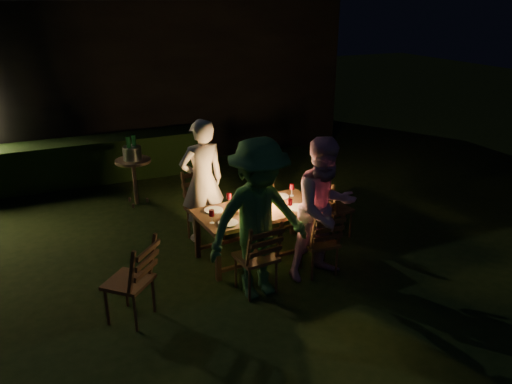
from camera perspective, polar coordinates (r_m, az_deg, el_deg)
name	(u,v)px	position (r m, az deg, el deg)	size (l,w,h in m)	color
garden_envelope	(99,77)	(12.03, -17.52, 12.42)	(40.00, 40.00, 3.20)	black
dining_table	(259,213)	(6.55, 0.33, -2.45)	(1.69, 0.93, 0.68)	#442D16
chair_near_left	(257,269)	(5.90, 0.08, -8.80)	(0.48, 0.51, 0.98)	#442D16
chair_near_right	(320,253)	(6.33, 7.29, -6.93)	(0.43, 0.46, 0.92)	#442D16
chair_far_left	(205,219)	(7.13, -5.85, -3.14)	(0.53, 0.56, 1.04)	#442D16
chair_far_right	(266,208)	(7.54, 1.19, -1.87)	(0.44, 0.47, 0.93)	#442D16
chair_end	(334,218)	(7.30, 8.85, -2.96)	(0.50, 0.47, 0.93)	#442D16
chair_spare	(131,295)	(5.59, -14.05, -11.30)	(0.66, 0.65, 1.00)	#442D16
person_house_side	(202,181)	(6.96, -6.17, 1.25)	(0.64, 0.42, 1.76)	beige
person_opp_right	(325,209)	(6.03, 7.86, -1.98)	(0.87, 0.68, 1.78)	#DF99BD
person_opp_left	(259,220)	(5.56, 0.32, -3.23)	(1.22, 0.70, 1.89)	#38713A
lantern	(260,195)	(6.52, 0.51, -0.40)	(0.16, 0.16, 0.35)	white
plate_far_left	(214,210)	(6.48, -4.88, -2.08)	(0.25, 0.25, 0.01)	white
plate_near_left	(228,223)	(6.11, -3.21, -3.53)	(0.25, 0.25, 0.01)	white
plate_far_right	(280,196)	(6.90, 2.74, -0.51)	(0.25, 0.25, 0.01)	white
plate_near_right	(297,207)	(6.56, 4.71, -1.77)	(0.25, 0.25, 0.01)	white
wineglass_a	(229,199)	(6.59, -3.12, -0.84)	(0.06, 0.06, 0.18)	#59070F
wineglass_b	(212,217)	(6.10, -5.08, -2.81)	(0.06, 0.06, 0.18)	#59070F
wineglass_c	(290,205)	(6.40, 3.90, -1.55)	(0.06, 0.06, 0.18)	#59070F
wineglass_d	(292,190)	(6.92, 4.13, 0.25)	(0.06, 0.06, 0.18)	#59070F
wineglass_e	(263,212)	(6.20, 0.85, -2.30)	(0.06, 0.06, 0.18)	silver
bottle_table	(242,202)	(6.36, -1.64, -1.17)	(0.07, 0.07, 0.28)	#0F471E
napkin_left	(261,219)	(6.19, 0.54, -3.15)	(0.18, 0.14, 0.01)	red
napkin_right	(307,208)	(6.55, 5.83, -1.86)	(0.18, 0.14, 0.01)	red
phone	(226,227)	(6.02, -3.49, -3.98)	(0.14, 0.07, 0.01)	black
side_table	(133,165)	(8.44, -13.85, 3.02)	(0.58, 0.58, 0.78)	#896244
ice_bucket	(132,153)	(8.38, -13.97, 4.33)	(0.30, 0.30, 0.22)	#A5A8AD
bottle_bucket_a	(129,151)	(8.32, -14.28, 4.54)	(0.07, 0.07, 0.32)	#0F471E
bottle_bucket_b	(135,149)	(8.41, -13.71, 4.77)	(0.07, 0.07, 0.32)	#0F471E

